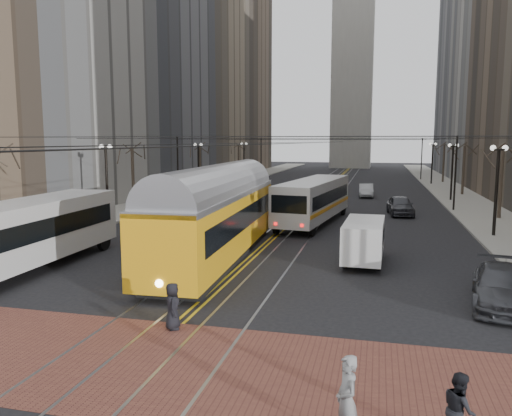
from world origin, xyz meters
The scene contains 24 objects.
ground centered at (0.00, 0.00, 0.00)m, with size 260.00×260.00×0.00m, color black.
sidewalk_left centered at (-15.00, 45.00, 0.07)m, with size 5.00×140.00×0.15m, color gray.
sidewalk_right centered at (15.00, 45.00, 0.07)m, with size 5.00×140.00×0.15m, color gray.
crosswalk_band centered at (0.00, -4.00, 0.01)m, with size 25.00×6.00×0.01m, color brown.
streetcar_rails centered at (0.00, 45.00, 0.00)m, with size 4.80×130.00×0.02m, color gray.
centre_lines centered at (0.00, 45.00, 0.01)m, with size 0.42×130.00×0.01m, color gold.
building_left_mid centered at (-25.50, 46.00, 17.00)m, with size 16.00×20.00×34.00m, color slate.
building_left_midfar centered at (-27.50, 66.00, 26.00)m, with size 20.00×20.00×52.00m, color gray.
building_left_far centered at (-25.50, 86.00, 20.00)m, with size 16.00×20.00×40.00m, color brown.
building_right_far centered at (25.50, 86.00, 20.00)m, with size 16.00×20.00×40.00m, color slate.
clock_tower centered at (0.00, 102.00, 35.96)m, with size 12.00×12.00×66.00m.
lamp_posts centered at (0.00, 28.75, 2.80)m, with size 27.60×57.20×5.60m.
street_trees centered at (0.00, 35.25, 2.80)m, with size 31.68×53.28×5.60m.
trolley_wires centered at (0.00, 34.83, 3.77)m, with size 25.96×120.00×6.60m.
transit_bus centered at (-9.62, 3.19, 1.66)m, with size 2.77×13.27×3.32m, color silver.
streetcar centered at (-1.71, 8.45, 1.88)m, with size 2.97×15.99×3.77m, color #EAA314.
rear_bus centered at (1.80, 20.76, 1.63)m, with size 2.72×12.51×3.26m, color silver.
cargo_van centered at (5.81, 9.12, 1.08)m, with size 1.88×4.88×2.16m, color silver.
sedan_grey centered at (8.26, 26.78, 0.81)m, with size 1.90×4.73×1.61m, color #3D3E45.
sedan_silver centered at (5.15, 40.03, 0.71)m, with size 1.50×4.30×1.42m, color #A0A3A7.
sedan_parked centered at (11.04, 3.62, 0.74)m, with size 2.06×5.08×1.47m, color #393A3F.
pedestrian_a centered at (0.00, -1.50, 0.78)m, with size 0.75×0.49×1.54m, color black.
pedestrian_b centered at (5.94, -6.50, 0.95)m, with size 0.68×0.45×1.87m, color gray.
pedestrian_c centered at (8.15, -5.99, 0.78)m, with size 0.75×0.58×1.54m, color black.
Camera 1 is at (6.41, -16.12, 6.14)m, focal length 35.00 mm.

